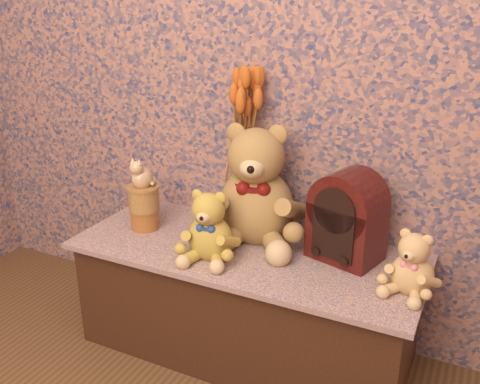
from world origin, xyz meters
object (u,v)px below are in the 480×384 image
object	(u,v)px
teddy_small	(414,259)
cat_figurine	(142,171)
teddy_large	(257,178)
cathedral_radio	(347,215)
biscuit_tin_lower	(145,218)
teddy_medium	(210,221)
ceramic_vase	(246,202)

from	to	relation	value
teddy_small	cat_figurine	bearing A→B (deg)	-167.12
teddy_large	teddy_small	size ratio (longest dim) A/B	2.16
teddy_large	cathedral_radio	bearing A→B (deg)	-18.33
biscuit_tin_lower	cat_figurine	bearing A→B (deg)	0.00
teddy_medium	teddy_large	bearing A→B (deg)	59.65
cathedral_radio	biscuit_tin_lower	distance (m)	0.80
teddy_large	teddy_small	bearing A→B (deg)	-29.04
teddy_large	ceramic_vase	size ratio (longest dim) A/B	2.21
ceramic_vase	teddy_medium	bearing A→B (deg)	-91.18
teddy_small	cathedral_radio	xyz separation A→B (m)	(-0.25, 0.13, 0.05)
teddy_small	biscuit_tin_lower	world-z (taller)	teddy_small
ceramic_vase	cat_figurine	world-z (taller)	cat_figurine
ceramic_vase	teddy_large	bearing A→B (deg)	-39.83
cathedral_radio	ceramic_vase	size ratio (longest dim) A/B	1.49
cathedral_radio	ceramic_vase	world-z (taller)	cathedral_radio
teddy_medium	ceramic_vase	distance (m)	0.28
teddy_small	cathedral_radio	bearing A→B (deg)	167.16
teddy_large	teddy_small	xyz separation A→B (m)	(0.60, -0.14, -0.13)
biscuit_tin_lower	cat_figurine	size ratio (longest dim) A/B	0.89
ceramic_vase	cat_figurine	size ratio (longest dim) A/B	1.73
ceramic_vase	biscuit_tin_lower	world-z (taller)	ceramic_vase
ceramic_vase	cat_figurine	xyz separation A→B (m)	(-0.35, -0.18, 0.13)
ceramic_vase	cat_figurine	distance (m)	0.42
teddy_small	teddy_medium	bearing A→B (deg)	-159.95
biscuit_tin_lower	teddy_small	bearing A→B (deg)	-1.27
biscuit_tin_lower	ceramic_vase	bearing A→B (deg)	27.36
teddy_large	cathedral_radio	size ratio (longest dim) A/B	1.48
teddy_large	biscuit_tin_lower	size ratio (longest dim) A/B	4.28
biscuit_tin_lower	cat_figurine	world-z (taller)	cat_figurine
biscuit_tin_lower	cat_figurine	xyz separation A→B (m)	(0.00, 0.00, 0.20)
cathedral_radio	cat_figurine	xyz separation A→B (m)	(-0.78, -0.10, 0.08)
teddy_large	teddy_medium	distance (m)	0.25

